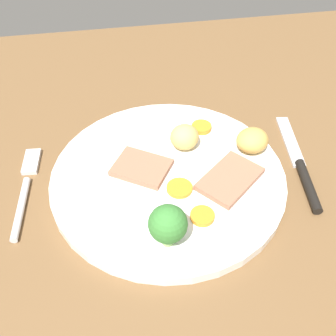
{
  "coord_description": "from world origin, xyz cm",
  "views": [
    {
      "loc": [
        -2.85,
        -37.62,
        41.56
      ],
      "look_at": [
        3.22,
        -2.62,
        6.0
      ],
      "focal_mm": 42.79,
      "sensor_mm": 36.0,
      "label": 1
    }
  ],
  "objects_px": {
    "roast_potato_right": "(184,137)",
    "broccoli_floret": "(168,224)",
    "roast_potato_left": "(251,139)",
    "fork": "(26,188)",
    "carrot_coin_back": "(202,216)",
    "dinner_plate": "(168,177)",
    "meat_slice_under": "(230,179)",
    "carrot_coin_side": "(201,127)",
    "carrot_coin_front": "(180,188)",
    "knife": "(301,168)",
    "meat_slice_main": "(140,168)"
  },
  "relations": [
    {
      "from": "roast_potato_right",
      "to": "broccoli_floret",
      "type": "distance_m",
      "value": 0.16
    },
    {
      "from": "roast_potato_left",
      "to": "fork",
      "type": "distance_m",
      "value": 0.3
    },
    {
      "from": "carrot_coin_back",
      "to": "fork",
      "type": "bearing_deg",
      "value": 155.98
    },
    {
      "from": "dinner_plate",
      "to": "meat_slice_under",
      "type": "relative_size",
      "value": 3.66
    },
    {
      "from": "carrot_coin_back",
      "to": "carrot_coin_side",
      "type": "xyz_separation_m",
      "value": [
        0.04,
        0.16,
        0.0
      ]
    },
    {
      "from": "dinner_plate",
      "to": "broccoli_floret",
      "type": "bearing_deg",
      "value": -99.9
    },
    {
      "from": "roast_potato_right",
      "to": "carrot_coin_front",
      "type": "bearing_deg",
      "value": -105.56
    },
    {
      "from": "dinner_plate",
      "to": "knife",
      "type": "distance_m",
      "value": 0.18
    },
    {
      "from": "carrot_coin_side",
      "to": "roast_potato_left",
      "type": "bearing_deg",
      "value": -41.61
    },
    {
      "from": "carrot_coin_back",
      "to": "dinner_plate",
      "type": "bearing_deg",
      "value": 109.3
    },
    {
      "from": "dinner_plate",
      "to": "meat_slice_under",
      "type": "xyz_separation_m",
      "value": [
        0.07,
        -0.03,
        0.01
      ]
    },
    {
      "from": "meat_slice_main",
      "to": "carrot_coin_side",
      "type": "height_order",
      "value": "meat_slice_main"
    },
    {
      "from": "carrot_coin_side",
      "to": "meat_slice_main",
      "type": "bearing_deg",
      "value": -145.13
    },
    {
      "from": "meat_slice_under",
      "to": "broccoli_floret",
      "type": "bearing_deg",
      "value": -139.88
    },
    {
      "from": "meat_slice_under",
      "to": "carrot_coin_side",
      "type": "distance_m",
      "value": 0.11
    },
    {
      "from": "knife",
      "to": "meat_slice_main",
      "type": "bearing_deg",
      "value": 91.75
    },
    {
      "from": "meat_slice_main",
      "to": "meat_slice_under",
      "type": "bearing_deg",
      "value": -19.83
    },
    {
      "from": "roast_potato_right",
      "to": "dinner_plate",
      "type": "bearing_deg",
      "value": -122.94
    },
    {
      "from": "dinner_plate",
      "to": "meat_slice_main",
      "type": "bearing_deg",
      "value": 159.4
    },
    {
      "from": "meat_slice_under",
      "to": "carrot_coin_back",
      "type": "bearing_deg",
      "value": -133.08
    },
    {
      "from": "meat_slice_under",
      "to": "carrot_coin_back",
      "type": "relative_size",
      "value": 2.89
    },
    {
      "from": "carrot_coin_back",
      "to": "fork",
      "type": "xyz_separation_m",
      "value": [
        -0.21,
        0.09,
        -0.01
      ]
    },
    {
      "from": "roast_potato_right",
      "to": "meat_slice_main",
      "type": "bearing_deg",
      "value": -151.76
    },
    {
      "from": "meat_slice_under",
      "to": "carrot_coin_front",
      "type": "height_order",
      "value": "meat_slice_under"
    },
    {
      "from": "dinner_plate",
      "to": "carrot_coin_side",
      "type": "height_order",
      "value": "carrot_coin_side"
    },
    {
      "from": "meat_slice_under",
      "to": "roast_potato_right",
      "type": "distance_m",
      "value": 0.09
    },
    {
      "from": "carrot_coin_side",
      "to": "roast_potato_right",
      "type": "bearing_deg",
      "value": -134.44
    },
    {
      "from": "broccoli_floret",
      "to": "meat_slice_under",
      "type": "bearing_deg",
      "value": 40.12
    },
    {
      "from": "dinner_plate",
      "to": "knife",
      "type": "xyz_separation_m",
      "value": [
        0.18,
        -0.01,
        -0.0
      ]
    },
    {
      "from": "meat_slice_main",
      "to": "knife",
      "type": "bearing_deg",
      "value": -6.28
    },
    {
      "from": "meat_slice_under",
      "to": "knife",
      "type": "bearing_deg",
      "value": 8.48
    },
    {
      "from": "carrot_coin_side",
      "to": "fork",
      "type": "height_order",
      "value": "carrot_coin_side"
    },
    {
      "from": "dinner_plate",
      "to": "broccoli_floret",
      "type": "distance_m",
      "value": 0.11
    },
    {
      "from": "meat_slice_under",
      "to": "roast_potato_right",
      "type": "relative_size",
      "value": 2.11
    },
    {
      "from": "roast_potato_left",
      "to": "knife",
      "type": "xyz_separation_m",
      "value": [
        0.06,
        -0.04,
        -0.03
      ]
    },
    {
      "from": "carrot_coin_back",
      "to": "knife",
      "type": "distance_m",
      "value": 0.16
    },
    {
      "from": "roast_potato_right",
      "to": "carrot_coin_front",
      "type": "relative_size",
      "value": 1.21
    },
    {
      "from": "broccoli_floret",
      "to": "knife",
      "type": "distance_m",
      "value": 0.22
    },
    {
      "from": "broccoli_floret",
      "to": "roast_potato_left",
      "type": "bearing_deg",
      "value": 44.33
    },
    {
      "from": "dinner_plate",
      "to": "carrot_coin_side",
      "type": "relative_size",
      "value": 10.52
    },
    {
      "from": "carrot_coin_side",
      "to": "carrot_coin_back",
      "type": "bearing_deg",
      "value": -102.85
    },
    {
      "from": "roast_potato_left",
      "to": "fork",
      "type": "relative_size",
      "value": 0.29
    },
    {
      "from": "dinner_plate",
      "to": "broccoli_floret",
      "type": "relative_size",
      "value": 5.49
    },
    {
      "from": "meat_slice_main",
      "to": "carrot_coin_front",
      "type": "relative_size",
      "value": 2.14
    },
    {
      "from": "knife",
      "to": "roast_potato_left",
      "type": "bearing_deg",
      "value": 63.77
    },
    {
      "from": "dinner_plate",
      "to": "carrot_coin_back",
      "type": "height_order",
      "value": "carrot_coin_back"
    },
    {
      "from": "roast_potato_right",
      "to": "carrot_coin_side",
      "type": "bearing_deg",
      "value": 45.56
    },
    {
      "from": "roast_potato_left",
      "to": "carrot_coin_side",
      "type": "distance_m",
      "value": 0.08
    },
    {
      "from": "broccoli_floret",
      "to": "fork",
      "type": "relative_size",
      "value": 0.36
    },
    {
      "from": "roast_potato_right",
      "to": "carrot_coin_side",
      "type": "distance_m",
      "value": 0.05
    }
  ]
}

